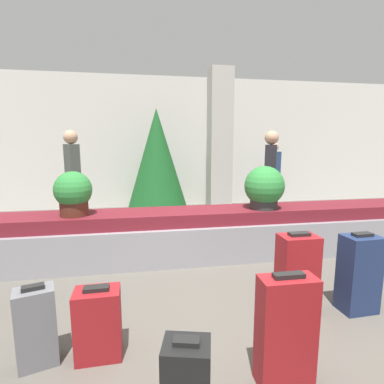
{
  "coord_description": "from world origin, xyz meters",
  "views": [
    {
      "loc": [
        -0.71,
        -2.33,
        1.57
      ],
      "look_at": [
        0.0,
        1.62,
        0.92
      ],
      "focal_mm": 28.0,
      "sensor_mm": 36.0,
      "label": 1
    }
  ],
  "objects_px": {
    "suitcase_2": "(187,379)",
    "traveler_2": "(270,170)",
    "pillar": "(220,143)",
    "suitcase_0": "(98,323)",
    "suitcase_8": "(36,327)",
    "suitcase_4": "(297,274)",
    "traveler_1": "(73,169)",
    "traveler_0": "(273,170)",
    "suitcase_1": "(286,331)",
    "suitcase_6": "(358,273)",
    "potted_plant_0": "(73,193)",
    "potted_plant_1": "(264,188)",
    "decorated_tree": "(157,158)"
  },
  "relations": [
    {
      "from": "suitcase_2",
      "to": "suitcase_8",
      "type": "xyz_separation_m",
      "value": [
        -0.99,
        0.59,
        0.06
      ]
    },
    {
      "from": "traveler_0",
      "to": "decorated_tree",
      "type": "height_order",
      "value": "decorated_tree"
    },
    {
      "from": "suitcase_0",
      "to": "suitcase_1",
      "type": "distance_m",
      "value": 1.33
    },
    {
      "from": "suitcase_1",
      "to": "potted_plant_1",
      "type": "relative_size",
      "value": 1.29
    },
    {
      "from": "pillar",
      "to": "suitcase_8",
      "type": "relative_size",
      "value": 5.3
    },
    {
      "from": "suitcase_1",
      "to": "traveler_2",
      "type": "height_order",
      "value": "traveler_2"
    },
    {
      "from": "traveler_0",
      "to": "traveler_1",
      "type": "height_order",
      "value": "traveler_1"
    },
    {
      "from": "suitcase_0",
      "to": "traveler_2",
      "type": "distance_m",
      "value": 4.19
    },
    {
      "from": "suitcase_0",
      "to": "traveler_0",
      "type": "bearing_deg",
      "value": 51.75
    },
    {
      "from": "suitcase_2",
      "to": "traveler_2",
      "type": "bearing_deg",
      "value": 73.96
    },
    {
      "from": "pillar",
      "to": "traveler_1",
      "type": "distance_m",
      "value": 3.15
    },
    {
      "from": "traveler_1",
      "to": "traveler_0",
      "type": "bearing_deg",
      "value": 67.19
    },
    {
      "from": "suitcase_4",
      "to": "potted_plant_0",
      "type": "distance_m",
      "value": 2.76
    },
    {
      "from": "suitcase_6",
      "to": "traveler_0",
      "type": "distance_m",
      "value": 4.57
    },
    {
      "from": "suitcase_6",
      "to": "decorated_tree",
      "type": "relative_size",
      "value": 0.33
    },
    {
      "from": "pillar",
      "to": "potted_plant_0",
      "type": "distance_m",
      "value": 3.82
    },
    {
      "from": "traveler_1",
      "to": "potted_plant_1",
      "type": "bearing_deg",
      "value": 21.87
    },
    {
      "from": "suitcase_0",
      "to": "suitcase_2",
      "type": "xyz_separation_m",
      "value": [
        0.56,
        -0.6,
        -0.04
      ]
    },
    {
      "from": "potted_plant_1",
      "to": "traveler_1",
      "type": "height_order",
      "value": "traveler_1"
    },
    {
      "from": "suitcase_4",
      "to": "potted_plant_0",
      "type": "height_order",
      "value": "potted_plant_0"
    },
    {
      "from": "suitcase_6",
      "to": "potted_plant_1",
      "type": "distance_m",
      "value": 1.67
    },
    {
      "from": "suitcase_4",
      "to": "traveler_2",
      "type": "bearing_deg",
      "value": 70.8
    },
    {
      "from": "suitcase_2",
      "to": "traveler_2",
      "type": "height_order",
      "value": "traveler_2"
    },
    {
      "from": "suitcase_0",
      "to": "suitcase_2",
      "type": "distance_m",
      "value": 0.82
    },
    {
      "from": "suitcase_1",
      "to": "potted_plant_0",
      "type": "bearing_deg",
      "value": 128.46
    },
    {
      "from": "suitcase_8",
      "to": "traveler_1",
      "type": "height_order",
      "value": "traveler_1"
    },
    {
      "from": "suitcase_6",
      "to": "potted_plant_0",
      "type": "height_order",
      "value": "potted_plant_0"
    },
    {
      "from": "pillar",
      "to": "suitcase_0",
      "type": "bearing_deg",
      "value": -115.4
    },
    {
      "from": "suitcase_8",
      "to": "traveler_2",
      "type": "bearing_deg",
      "value": 27.51
    },
    {
      "from": "potted_plant_1",
      "to": "suitcase_6",
      "type": "bearing_deg",
      "value": -78.98
    },
    {
      "from": "pillar",
      "to": "potted_plant_1",
      "type": "distance_m",
      "value": 2.81
    },
    {
      "from": "suitcase_2",
      "to": "traveler_0",
      "type": "relative_size",
      "value": 0.3
    },
    {
      "from": "suitcase_1",
      "to": "suitcase_2",
      "type": "height_order",
      "value": "suitcase_1"
    },
    {
      "from": "suitcase_1",
      "to": "traveler_1",
      "type": "relative_size",
      "value": 0.42
    },
    {
      "from": "suitcase_6",
      "to": "suitcase_8",
      "type": "bearing_deg",
      "value": -177.13
    },
    {
      "from": "suitcase_1",
      "to": "suitcase_6",
      "type": "distance_m",
      "value": 1.3
    },
    {
      "from": "traveler_0",
      "to": "potted_plant_0",
      "type": "bearing_deg",
      "value": -96.85
    },
    {
      "from": "traveler_1",
      "to": "decorated_tree",
      "type": "xyz_separation_m",
      "value": [
        1.62,
        0.85,
        0.15
      ]
    },
    {
      "from": "suitcase_4",
      "to": "suitcase_8",
      "type": "bearing_deg",
      "value": -172.1
    },
    {
      "from": "suitcase_4",
      "to": "decorated_tree",
      "type": "bearing_deg",
      "value": 103.37
    },
    {
      "from": "pillar",
      "to": "suitcase_8",
      "type": "distance_m",
      "value": 5.34
    },
    {
      "from": "suitcase_4",
      "to": "potted_plant_0",
      "type": "bearing_deg",
      "value": 146.21
    },
    {
      "from": "suitcase_2",
      "to": "traveler_1",
      "type": "height_order",
      "value": "traveler_1"
    },
    {
      "from": "suitcase_2",
      "to": "suitcase_6",
      "type": "height_order",
      "value": "suitcase_6"
    },
    {
      "from": "suitcase_6",
      "to": "suitcase_8",
      "type": "height_order",
      "value": "suitcase_6"
    },
    {
      "from": "pillar",
      "to": "suitcase_0",
      "type": "xyz_separation_m",
      "value": [
        -2.14,
        -4.5,
        -1.33
      ]
    },
    {
      "from": "suitcase_0",
      "to": "suitcase_8",
      "type": "xyz_separation_m",
      "value": [
        -0.42,
        -0.01,
        0.02
      ]
    },
    {
      "from": "decorated_tree",
      "to": "potted_plant_0",
      "type": "bearing_deg",
      "value": -113.52
    },
    {
      "from": "suitcase_8",
      "to": "suitcase_6",
      "type": "bearing_deg",
      "value": -12.09
    },
    {
      "from": "potted_plant_1",
      "to": "traveler_2",
      "type": "relative_size",
      "value": 0.33
    }
  ]
}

